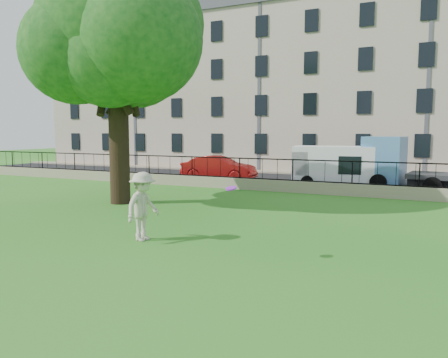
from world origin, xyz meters
The scene contains 12 objects.
ground centered at (0.00, 0.00, 0.00)m, with size 120.00×120.00×0.00m, color #29761C.
retaining_wall centered at (0.00, 12.00, 0.30)m, with size 50.00×0.40×0.60m, color gray.
iron_railing centered at (0.00, 12.00, 1.15)m, with size 50.00×0.05×1.13m.
street centered at (0.00, 16.70, 0.01)m, with size 60.00×9.00×0.01m, color black.
sidewalk centered at (0.00, 21.90, 0.06)m, with size 60.00×1.40×0.12m, color gray.
building_row centered at (0.00, 27.57, 6.92)m, with size 56.40×10.40×13.80m.
tree centered at (-5.94, 5.41, 7.31)m, with size 8.55×6.77×10.87m.
man centered at (-0.93, 0.34, 0.99)m, with size 1.29×0.74×1.99m, color beige.
frisbee centered at (2.20, -0.39, 1.78)m, with size 0.27×0.27×0.03m, color purple.
red_sedan centered at (-5.95, 15.37, 0.79)m, with size 1.67×4.80×1.58m, color #B31716.
white_van centered at (1.92, 15.40, 1.16)m, with size 5.51×2.15×2.31m, color white.
blue_truck centered at (6.50, 15.40, 1.44)m, with size 6.85×2.43×2.87m, color #5085BD.
Camera 1 is at (6.55, -9.80, 3.12)m, focal length 35.00 mm.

